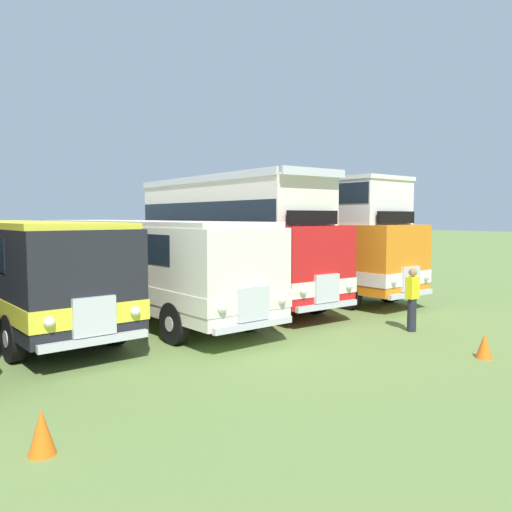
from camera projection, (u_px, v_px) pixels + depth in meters
ground_plane at (143, 315)px, 16.33m from camera, size 200.00×200.00×0.00m
bus_second_in_row at (21, 266)px, 14.33m from camera, size 2.67×10.28×2.99m
bus_third_in_row at (139, 260)px, 16.36m from camera, size 2.66×11.56×2.99m
bus_fourth_in_row at (229, 238)px, 18.42m from camera, size 2.98×9.91×4.52m
bus_fifth_in_row at (297, 233)px, 20.70m from camera, size 2.64×10.52×4.49m
cone_near_end at (484, 346)px, 11.33m from camera, size 0.36×0.36×0.56m
cone_mid_row at (42, 432)px, 6.73m from camera, size 0.36×0.36×0.62m
marshal_person at (412, 299)px, 13.95m from camera, size 0.36×0.24×1.73m
rope_fence_line at (45, 270)px, 23.92m from camera, size 20.00×0.08×1.05m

